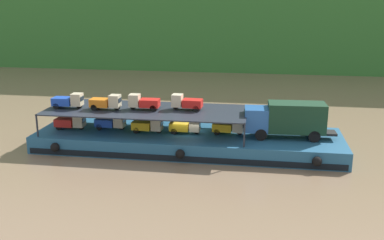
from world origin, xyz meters
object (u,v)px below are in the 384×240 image
object	(u,v)px
mini_truck_upper_mid	(106,102)
mini_truck_lower_stern	(71,122)
mini_truck_lower_mid	(148,125)
covered_lorry	(287,119)
mini_truck_upper_fore	(144,102)
mini_truck_upper_stern	(68,101)
mini_truck_lower_aft	(111,122)
cargo_barge	(188,141)
mini_truck_lower_fore	(186,126)
mini_truck_upper_bow	(186,102)
mini_truck_lower_bow	(229,127)

from	to	relation	value
mini_truck_upper_mid	mini_truck_lower_stern	bearing A→B (deg)	178.64
mini_truck_lower_mid	covered_lorry	bearing A→B (deg)	1.65
mini_truck_lower_stern	mini_truck_upper_fore	size ratio (longest dim) A/B	0.99
mini_truck_upper_stern	mini_truck_lower_stern	bearing A→B (deg)	43.93
mini_truck_upper_stern	mini_truck_lower_mid	bearing A→B (deg)	1.02
mini_truck_lower_stern	mini_truck_lower_aft	xyz separation A→B (m)	(3.68, 0.55, 0.00)
cargo_barge	mini_truck_lower_fore	distance (m)	1.46
covered_lorry	mini_truck_upper_stern	distance (m)	19.59
cargo_barge	mini_truck_lower_aft	bearing A→B (deg)	179.63
covered_lorry	cargo_barge	bearing A→B (deg)	179.52
mini_truck_lower_stern	mini_truck_upper_fore	bearing A→B (deg)	3.90
mini_truck_upper_bow	mini_truck_upper_stern	bearing A→B (deg)	-174.42
covered_lorry	mini_truck_lower_mid	distance (m)	12.26
mini_truck_lower_mid	mini_truck_upper_fore	distance (m)	2.09
cargo_barge	mini_truck_upper_fore	size ratio (longest dim) A/B	9.89
mini_truck_upper_bow	mini_truck_lower_mid	bearing A→B (deg)	-164.72
cargo_barge	mini_truck_lower_mid	world-z (taller)	mini_truck_lower_mid
cargo_barge	mini_truck_upper_fore	bearing A→B (deg)	-179.54
mini_truck_lower_mid	mini_truck_upper_bow	world-z (taller)	mini_truck_upper_bow
mini_truck_upper_mid	mini_truck_upper_fore	distance (m)	3.36
mini_truck_upper_bow	mini_truck_upper_fore	bearing A→B (deg)	-172.15
mini_truck_lower_bow	mini_truck_upper_stern	xyz separation A→B (m)	(-14.56, -0.73, 2.00)
mini_truck_lower_stern	mini_truck_upper_bow	size ratio (longest dim) A/B	0.98
covered_lorry	mini_truck_upper_mid	size ratio (longest dim) A/B	2.88
mini_truck_upper_fore	mini_truck_upper_bow	xyz separation A→B (m)	(3.80, 0.52, 0.00)
mini_truck_lower_fore	mini_truck_upper_mid	world-z (taller)	mini_truck_upper_mid
mini_truck_upper_stern	mini_truck_upper_mid	size ratio (longest dim) A/B	1.01
cargo_barge	covered_lorry	size ratio (longest dim) A/B	3.44
mini_truck_lower_fore	mini_truck_lower_bow	xyz separation A→B (m)	(3.81, 0.37, 0.00)
mini_truck_lower_mid	mini_truck_upper_fore	bearing A→B (deg)	139.00
mini_truck_lower_mid	mini_truck_upper_fore	world-z (taller)	mini_truck_upper_fore
covered_lorry	mini_truck_lower_aft	xyz separation A→B (m)	(-15.82, 0.12, -1.00)
covered_lorry	mini_truck_upper_fore	distance (m)	12.70
cargo_barge	mini_truck_upper_stern	world-z (taller)	mini_truck_upper_stern
mini_truck_lower_stern	mini_truck_lower_aft	size ratio (longest dim) A/B	0.98
mini_truck_upper_fore	cargo_barge	bearing A→B (deg)	0.46
covered_lorry	mini_truck_upper_bow	distance (m)	8.93
mini_truck_lower_mid	mini_truck_upper_stern	distance (m)	7.62
mini_truck_lower_aft	covered_lorry	bearing A→B (deg)	-0.43
mini_truck_upper_bow	mini_truck_lower_aft	bearing A→B (deg)	-176.34
mini_truck_lower_mid	mini_truck_lower_fore	world-z (taller)	same
mini_truck_upper_mid	mini_truck_upper_stern	bearing A→B (deg)	179.54
mini_truck_lower_aft	mini_truck_lower_fore	world-z (taller)	same
mini_truck_lower_stern	mini_truck_upper_stern	bearing A→B (deg)	-136.07
mini_truck_lower_bow	mini_truck_lower_mid	bearing A→B (deg)	-175.21
cargo_barge	mini_truck_upper_bow	bearing A→B (deg)	112.60
covered_lorry	mini_truck_upper_stern	world-z (taller)	mini_truck_upper_stern
cargo_barge	mini_truck_lower_aft	xyz separation A→B (m)	(-7.17, 0.05, 1.44)
mini_truck_lower_stern	mini_truck_lower_fore	xyz separation A→B (m)	(10.69, 0.31, 0.00)
mini_truck_upper_stern	mini_truck_upper_mid	xyz separation A→B (m)	(3.59, -0.03, 0.00)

